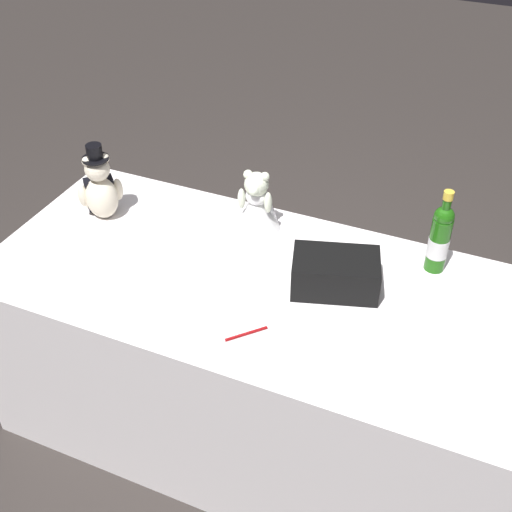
% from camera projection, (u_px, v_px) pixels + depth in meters
% --- Properties ---
extents(ground_plane, '(12.00, 12.00, 0.00)m').
position_uv_depth(ground_plane, '(256.00, 424.00, 2.66)').
color(ground_plane, '#2D2826').
extents(reception_table, '(1.83, 0.85, 0.75)m').
position_uv_depth(reception_table, '(256.00, 359.00, 2.43)').
color(reception_table, white).
rests_on(reception_table, ground_plane).
extents(teddy_bear_groom, '(0.16, 0.15, 0.30)m').
position_uv_depth(teddy_bear_groom, '(100.00, 189.00, 2.44)').
color(teddy_bear_groom, beige).
rests_on(teddy_bear_groom, reception_table).
extents(teddy_bear_bride, '(0.18, 0.22, 0.24)m').
position_uv_depth(teddy_bear_bride, '(258.00, 203.00, 2.39)').
color(teddy_bear_bride, white).
rests_on(teddy_bear_bride, reception_table).
extents(champagne_bottle, '(0.07, 0.07, 0.30)m').
position_uv_depth(champagne_bottle, '(440.00, 237.00, 2.17)').
color(champagne_bottle, '#1A560F').
rests_on(champagne_bottle, reception_table).
extents(signing_pen, '(0.10, 0.11, 0.01)m').
position_uv_depth(signing_pen, '(245.00, 334.00, 1.99)').
color(signing_pen, maroon).
rests_on(signing_pen, reception_table).
extents(gift_case_black, '(0.32, 0.25, 0.12)m').
position_uv_depth(gift_case_black, '(335.00, 273.00, 2.13)').
color(gift_case_black, black).
rests_on(gift_case_black, reception_table).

